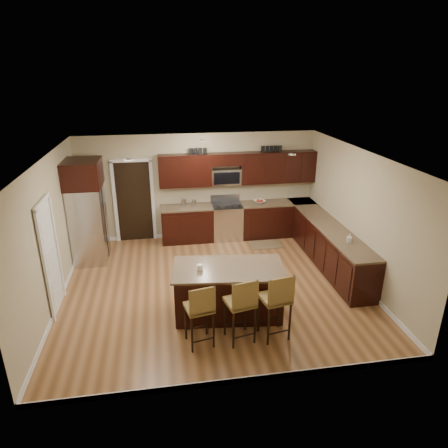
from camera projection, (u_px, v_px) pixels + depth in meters
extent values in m
plane|color=#8F6038|center=(214.00, 286.00, 8.19)|extent=(6.00, 6.00, 0.00)
plane|color=silver|center=(213.00, 156.00, 7.21)|extent=(6.00, 6.00, 0.00)
plane|color=tan|center=(199.00, 186.00, 10.23)|extent=(6.00, 0.00, 6.00)
plane|color=tan|center=(50.00, 235.00, 7.25)|extent=(0.00, 5.50, 5.50)
plane|color=tan|center=(359.00, 217.00, 8.15)|extent=(0.00, 5.50, 5.50)
cube|color=black|center=(187.00, 224.00, 10.23)|extent=(1.30, 0.60, 0.88)
cube|color=black|center=(277.00, 219.00, 10.59)|extent=(1.94, 0.60, 0.88)
cube|color=black|center=(331.00, 248.00, 8.87)|extent=(0.60, 3.35, 0.88)
cube|color=brown|center=(187.00, 208.00, 10.07)|extent=(1.30, 0.63, 0.04)
cube|color=brown|center=(278.00, 203.00, 10.42)|extent=(1.94, 0.63, 0.04)
cube|color=brown|center=(333.00, 229.00, 8.71)|extent=(0.63, 3.35, 0.04)
cube|color=black|center=(185.00, 171.00, 9.86)|extent=(1.30, 0.33, 0.80)
cube|color=black|center=(278.00, 167.00, 10.21)|extent=(1.94, 0.33, 0.80)
cube|color=black|center=(226.00, 159.00, 9.92)|extent=(0.76, 0.33, 0.30)
cube|color=silver|center=(227.00, 222.00, 10.38)|extent=(0.76, 0.64, 0.90)
cube|color=black|center=(227.00, 205.00, 10.22)|extent=(0.76, 0.60, 0.03)
cube|color=black|center=(229.00, 226.00, 10.11)|extent=(0.65, 0.01, 0.45)
cube|color=silver|center=(225.00, 198.00, 10.42)|extent=(0.76, 0.05, 0.18)
cube|color=silver|center=(226.00, 177.00, 10.10)|extent=(0.76, 0.31, 0.40)
cube|color=black|center=(134.00, 202.00, 10.09)|extent=(0.85, 0.03, 2.06)
cube|color=white|center=(50.00, 258.00, 7.10)|extent=(0.03, 0.80, 2.04)
cube|color=black|center=(228.00, 292.00, 7.16)|extent=(1.95, 1.13, 0.88)
cube|color=brown|center=(228.00, 269.00, 6.99)|extent=(2.06, 1.24, 0.04)
cube|color=black|center=(228.00, 310.00, 7.30)|extent=(1.86, 1.04, 0.09)
cube|color=olive|center=(199.00, 307.00, 6.26)|extent=(0.49, 0.49, 0.06)
cube|color=olive|center=(202.00, 302.00, 6.02)|extent=(0.41, 0.12, 0.45)
cylinder|color=black|center=(189.00, 334.00, 6.20)|extent=(0.04, 0.04, 0.64)
cylinder|color=black|center=(212.00, 332.00, 6.25)|extent=(0.04, 0.04, 0.64)
cylinder|color=black|center=(188.00, 321.00, 6.53)|extent=(0.04, 0.04, 0.64)
cylinder|color=black|center=(209.00, 319.00, 6.58)|extent=(0.04, 0.04, 0.64)
cube|color=olive|center=(240.00, 302.00, 6.35)|extent=(0.52, 0.52, 0.06)
cube|color=olive|center=(245.00, 296.00, 6.10)|extent=(0.43, 0.13, 0.46)
cylinder|color=black|center=(230.00, 330.00, 6.29)|extent=(0.04, 0.04, 0.67)
cylinder|color=black|center=(253.00, 327.00, 6.34)|extent=(0.04, 0.04, 0.67)
cylinder|color=black|center=(226.00, 316.00, 6.63)|extent=(0.04, 0.04, 0.67)
cylinder|color=black|center=(248.00, 314.00, 6.68)|extent=(0.04, 0.04, 0.67)
cube|color=olive|center=(275.00, 298.00, 6.43)|extent=(0.52, 0.52, 0.06)
cube|color=olive|center=(282.00, 292.00, 6.17)|extent=(0.45, 0.12, 0.48)
cylinder|color=black|center=(266.00, 326.00, 6.36)|extent=(0.04, 0.04, 0.69)
cylinder|color=black|center=(289.00, 323.00, 6.42)|extent=(0.04, 0.04, 0.69)
cylinder|color=black|center=(260.00, 312.00, 6.71)|extent=(0.04, 0.04, 0.69)
cylinder|color=black|center=(282.00, 310.00, 6.77)|extent=(0.04, 0.04, 0.69)
cube|color=silver|center=(89.00, 224.00, 9.03)|extent=(0.72, 0.88, 1.76)
cube|color=black|center=(106.00, 223.00, 9.09)|extent=(0.01, 0.02, 1.67)
cylinder|color=silver|center=(106.00, 221.00, 8.99)|extent=(0.02, 0.02, 0.78)
cylinder|color=silver|center=(107.00, 218.00, 9.13)|extent=(0.02, 0.02, 0.78)
cube|color=black|center=(82.00, 174.00, 8.61)|extent=(0.78, 0.94, 0.59)
cube|color=brown|center=(265.00, 245.00, 10.12)|extent=(0.82, 0.56, 0.01)
imported|color=silver|center=(259.00, 202.00, 10.33)|extent=(0.38, 0.38, 0.07)
imported|color=#B2B2B2|center=(349.00, 238.00, 7.96)|extent=(0.11, 0.11, 0.19)
cylinder|color=silver|center=(184.00, 203.00, 10.01)|extent=(0.12, 0.12, 0.21)
cylinder|color=silver|center=(194.00, 203.00, 10.06)|extent=(0.11, 0.11, 0.17)
cylinder|color=white|center=(200.00, 267.00, 6.89)|extent=(0.10, 0.10, 0.10)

